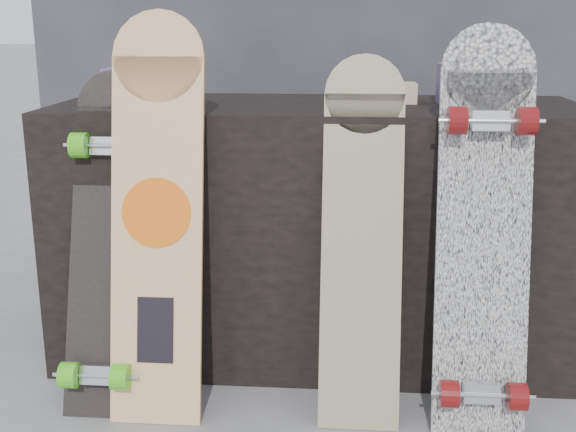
# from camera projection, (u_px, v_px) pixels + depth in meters

# --- Properties ---
(ground) EXTENTS (60.00, 60.00, 0.00)m
(ground) POSITION_uv_depth(u_px,v_px,m) (308.00, 426.00, 1.92)
(ground) COLOR slate
(ground) RESTS_ON ground
(vendor_table) EXTENTS (1.60, 0.60, 0.80)m
(vendor_table) POSITION_uv_depth(u_px,v_px,m) (317.00, 230.00, 2.30)
(vendor_table) COLOR black
(vendor_table) RESTS_ON ground
(booth) EXTENTS (2.40, 0.22, 2.20)m
(booth) POSITION_uv_depth(u_px,v_px,m) (327.00, 6.00, 2.93)
(booth) COLOR #323136
(booth) RESTS_ON ground
(merch_box_purple) EXTENTS (0.18, 0.12, 0.10)m
(merch_box_purple) POSITION_uv_depth(u_px,v_px,m) (135.00, 84.00, 2.28)
(merch_box_purple) COLOR #584083
(merch_box_purple) RESTS_ON vendor_table
(merch_box_small) EXTENTS (0.14, 0.14, 0.12)m
(merch_box_small) POSITION_uv_depth(u_px,v_px,m) (462.00, 84.00, 2.18)
(merch_box_small) COLOR #584083
(merch_box_small) RESTS_ON vendor_table
(merch_box_flat) EXTENTS (0.22, 0.10, 0.06)m
(merch_box_flat) POSITION_uv_depth(u_px,v_px,m) (380.00, 93.00, 2.22)
(merch_box_flat) COLOR #D1B78C
(merch_box_flat) RESTS_ON vendor_table
(longboard_geisha) EXTENTS (0.24, 0.25, 1.08)m
(longboard_geisha) POSITION_uv_depth(u_px,v_px,m) (157.00, 207.00, 1.91)
(longboard_geisha) COLOR #D6B190
(longboard_geisha) RESTS_ON ground
(longboard_celtic) EXTENTS (0.21, 0.27, 0.96)m
(longboard_celtic) POSITION_uv_depth(u_px,v_px,m) (362.00, 229.00, 1.91)
(longboard_celtic) COLOR beige
(longboard_celtic) RESTS_ON ground
(longboard_cascadia) EXTENTS (0.24, 0.30, 1.04)m
(longboard_cascadia) POSITION_uv_depth(u_px,v_px,m) (484.00, 228.00, 1.83)
(longboard_cascadia) COLOR white
(longboard_cascadia) RESTS_ON ground
(skateboard_dark) EXTENTS (0.21, 0.38, 0.92)m
(skateboard_dark) POSITION_uv_depth(u_px,v_px,m) (107.00, 237.00, 1.99)
(skateboard_dark) COLOR black
(skateboard_dark) RESTS_ON ground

